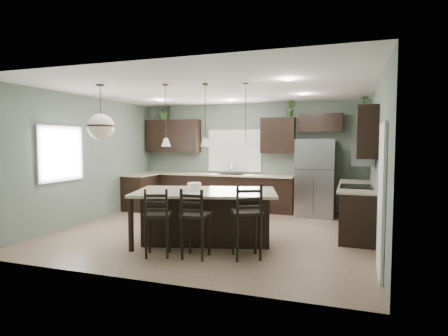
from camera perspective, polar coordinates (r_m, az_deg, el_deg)
ground at (r=7.55m, az=-1.73°, el=-9.69°), size 6.00×6.00×0.00m
pantry_door at (r=5.38m, az=22.88°, el=-4.51°), size 0.04×0.82×2.04m
window_back at (r=10.06m, az=1.63°, el=2.65°), size 1.35×0.02×1.00m
window_left at (r=8.24m, az=-23.67°, el=2.02°), size 0.02×1.10×1.00m
left_return_cabs at (r=10.16m, az=-12.68°, el=-3.66°), size 0.60×0.90×0.90m
left_return_countertop at (r=10.09m, az=-12.63°, el=-1.02°), size 0.66×0.96×0.04m
back_lower_cabs at (r=10.02m, az=-1.33°, el=-3.67°), size 4.20×0.60×0.90m
back_countertop at (r=9.95m, az=-1.37°, el=-1.00°), size 4.20×0.66×0.04m
sink_inset at (r=9.80m, az=1.09°, el=-0.99°), size 0.70×0.45×0.01m
faucet at (r=9.76m, az=1.04°, el=-0.15°), size 0.02×0.02×0.28m
back_upper_left at (r=10.57m, az=-7.74°, el=4.85°), size 1.55×0.34×0.90m
back_upper_right at (r=9.61m, az=8.23°, el=4.93°), size 0.85×0.34×0.90m
fridge_header at (r=9.48m, az=14.53°, el=6.67°), size 1.05×0.34×0.45m
right_lower_cabs at (r=7.85m, az=19.55°, el=-6.04°), size 0.60×2.35×0.90m
right_countertop at (r=7.79m, az=19.49°, el=-2.62°), size 0.66×2.35×0.04m
cooktop at (r=7.51m, az=19.51°, el=-2.67°), size 0.58×0.75×0.02m
wall_oven_front at (r=7.58m, az=17.25°, el=-6.34°), size 0.01×0.72×0.60m
right_upper_cabs at (r=7.74m, az=20.78°, el=4.95°), size 0.34×2.35×0.90m
microwave at (r=7.47m, az=20.38°, el=1.93°), size 0.40×0.75×0.40m
refrigerator at (r=9.23m, az=13.73°, el=-1.47°), size 0.90×0.74×1.85m
kitchen_island at (r=6.71m, az=-2.81°, el=-7.39°), size 2.73×1.99×0.92m
serving_dish at (r=6.65m, az=-4.54°, el=-2.85°), size 0.24×0.24×0.14m
bar_stool_left at (r=5.98m, az=-10.05°, el=-8.11°), size 0.52×0.52×1.08m
bar_stool_center at (r=5.82m, az=-4.32°, el=-8.35°), size 0.42×0.42×1.09m
bar_stool_right at (r=5.79m, az=3.48°, el=-7.99°), size 0.58×0.58×1.17m
pendant_left at (r=6.71m, az=-8.87°, el=7.91°), size 0.17×0.17×1.10m
pendant_center at (r=6.59m, az=-2.86°, el=8.02°), size 0.17×0.17×1.10m
pendant_right at (r=6.55m, az=3.29°, el=8.05°), size 0.17×0.17×1.10m
chandelier at (r=7.03m, az=-18.27°, el=8.05°), size 0.51×0.51×0.98m
plant_back_left at (r=10.69m, az=-9.04°, el=8.50°), size 0.43×0.38×0.47m
plant_back_right at (r=9.56m, az=10.16°, el=8.88°), size 0.25×0.21×0.42m
plant_right_wall at (r=8.32m, az=20.56°, el=9.16°), size 0.20×0.20×0.34m
room_shell at (r=7.34m, az=-1.76°, el=3.31°), size 6.00×6.00×6.00m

